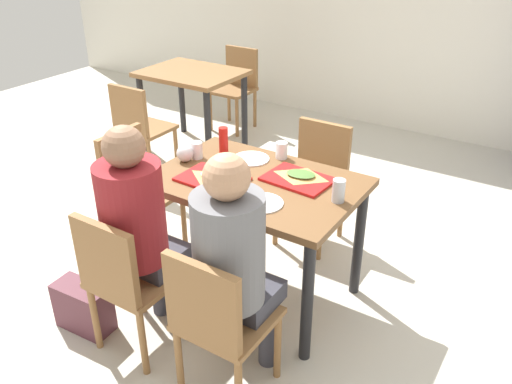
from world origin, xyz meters
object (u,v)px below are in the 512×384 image
tray_red_far (298,179)px  handbag (84,307)px  person_in_brown_jacket (234,258)px  soda_can (339,191)px  background_table (192,85)px  paper_plate_near_edge (262,203)px  plastic_cup_c (197,150)px  condiment_bottle (223,140)px  plastic_cup_b (225,197)px  main_table (256,197)px  chair_left_end (135,184)px  person_in_red (139,221)px  pizza_slice_a (212,177)px  chair_near_right (217,318)px  background_chair_near (139,124)px  chair_near_left (124,276)px  chair_far_side (316,175)px  plastic_cup_a (282,150)px  foil_bundle (185,153)px  tray_red_near (212,179)px  paper_plate_center (251,159)px  pizza_slice_b (301,175)px  background_chair_far (237,82)px

tray_red_far → handbag: 1.39m
person_in_brown_jacket → soda_can: person_in_brown_jacket is taller
handbag → background_table: background_table is taller
paper_plate_near_edge → plastic_cup_c: (-0.63, 0.27, 0.05)m
person_in_brown_jacket → background_table: 2.96m
person_in_brown_jacket → soda_can: size_ratio=10.19×
plastic_cup_c → condiment_bottle: (0.09, 0.15, 0.03)m
plastic_cup_b → soda_can: 0.57m
main_table → paper_plate_near_edge: size_ratio=5.19×
chair_left_end → plastic_cup_c: (0.50, 0.06, 0.34)m
paper_plate_near_edge → person_in_red: bearing=-137.5°
pizza_slice_a → soda_can: 0.70m
plastic_cup_c → condiment_bottle: size_ratio=0.62×
paper_plate_near_edge → handbag: size_ratio=0.69×
plastic_cup_b → plastic_cup_c: bearing=141.5°
chair_near_right → background_chair_near: bearing=141.3°
main_table → pizza_slice_a: bearing=-143.9°
chair_near_left → person_in_red: size_ratio=0.67×
person_in_brown_jacket → background_chair_near: person_in_brown_jacket is taller
pizza_slice_a → plastic_cup_c: 0.33m
person_in_red → background_table: bearing=122.9°
chair_far_side → plastic_cup_a: bearing=-93.7°
main_table → foil_bundle: 0.51m
tray_red_near → handbag: size_ratio=1.12×
person_in_red → plastic_cup_a: person_in_red is taller
paper_plate_center → background_chair_near: size_ratio=0.26×
pizza_slice_a → pizza_slice_b: same height
pizza_slice_b → background_chair_far: 2.89m
chair_near_left → pizza_slice_a: (0.09, 0.63, 0.31)m
chair_left_end → handbag: (0.32, -0.79, -0.34)m
condiment_bottle → foil_bundle: 0.26m
person_in_red → person_in_brown_jacket: bearing=0.0°
paper_plate_near_edge → handbag: 1.18m
chair_left_end → background_table: bearing=115.7°
tray_red_near → condiment_bottle: 0.39m
pizza_slice_b → handbag: size_ratio=0.80×
background_table → paper_plate_near_edge: bearing=-43.4°
pizza_slice_a → handbag: bearing=-124.4°
chair_near_right → foil_bundle: bearing=135.7°
foil_bundle → background_table: size_ratio=0.11×
tray_red_far → pizza_slice_b: size_ratio=1.41×
plastic_cup_a → background_table: bearing=143.7°
person_in_brown_jacket → paper_plate_center: 0.96m
pizza_slice_b → foil_bundle: 0.71m
condiment_bottle → background_table: 1.91m
person_in_red → pizza_slice_a: bearing=79.4°
foil_bundle → plastic_cup_b: bearing=-31.0°
tray_red_near → paper_plate_near_edge: size_ratio=1.64×
chair_near_left → plastic_cup_a: size_ratio=8.33×
pizza_slice_a → background_chair_far: size_ratio=0.29×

